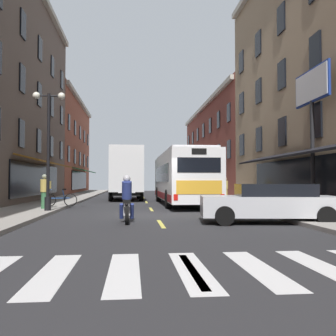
{
  "coord_description": "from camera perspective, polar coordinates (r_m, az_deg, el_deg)",
  "views": [
    {
      "loc": [
        -0.97,
        -15.98,
        1.44
      ],
      "look_at": [
        0.97,
        3.99,
        2.16
      ],
      "focal_mm": 39.51,
      "sensor_mm": 36.0,
      "label": 1
    }
  ],
  "objects": [
    {
      "name": "street_lamp_twin",
      "position": [
        17.35,
        -17.97,
        3.44
      ],
      "size": [
        1.42,
        0.32,
        5.29
      ],
      "color": "black",
      "rests_on": "sidewalk_left"
    },
    {
      "name": "billboard_sign",
      "position": [
        18.02,
        21.32,
        9.47
      ],
      "size": [
        0.4,
        3.04,
        6.34
      ],
      "color": "black",
      "rests_on": "sidewalk_right"
    },
    {
      "name": "sidewalk_right",
      "position": [
        17.45,
        17.79,
        -6.46
      ],
      "size": [
        3.0,
        80.0,
        0.14
      ],
      "primitive_type": "cube",
      "color": "gray",
      "rests_on": "ground"
    },
    {
      "name": "transit_bus",
      "position": [
        22.74,
        2.17,
        -1.46
      ],
      "size": [
        2.7,
        11.24,
        3.19
      ],
      "color": "white",
      "rests_on": "ground"
    },
    {
      "name": "lane_centre_dashes",
      "position": [
        15.83,
        -2.01,
        -7.26
      ],
      "size": [
        0.14,
        73.9,
        0.01
      ],
      "color": "#DBCC4C",
      "rests_on": "ground"
    },
    {
      "name": "bicycle_near",
      "position": [
        19.82,
        -16.31,
        -4.68
      ],
      "size": [
        1.7,
        0.48,
        0.91
      ],
      "color": "black",
      "rests_on": "sidewalk_left"
    },
    {
      "name": "motorcycle_rider",
      "position": [
        13.08,
        -6.38,
        -5.25
      ],
      "size": [
        0.62,
        2.07,
        1.66
      ],
      "color": "black",
      "rests_on": "ground"
    },
    {
      "name": "sidewalk_left",
      "position": [
        16.78,
        -22.76,
        -6.58
      ],
      "size": [
        3.0,
        80.0,
        0.14
      ],
      "primitive_type": "cube",
      "color": "gray",
      "rests_on": "ground"
    },
    {
      "name": "sedan_mid",
      "position": [
        38.97,
        -6.67,
        -3.15
      ],
      "size": [
        1.91,
        4.23,
        1.33
      ],
      "color": "black",
      "rests_on": "ground"
    },
    {
      "name": "sedan_near",
      "position": [
        13.27,
        15.49,
        -5.19
      ],
      "size": [
        4.84,
        2.4,
        1.35
      ],
      "color": "silver",
      "rests_on": "ground"
    },
    {
      "name": "pedestrian_mid",
      "position": [
        26.89,
        8.88,
        -3.09
      ],
      "size": [
        0.36,
        0.36,
        1.57
      ],
      "rotation": [
        0.0,
        0.0,
        3.89
      ],
      "color": "#B29947",
      "rests_on": "sidewalk_right"
    },
    {
      "name": "pedestrian_near",
      "position": [
        18.59,
        -18.5,
        -3.3
      ],
      "size": [
        0.45,
        0.52,
        1.63
      ],
      "rotation": [
        0.0,
        0.0,
        2.62
      ],
      "color": "#33663F",
      "rests_on": "sidewalk_left"
    },
    {
      "name": "crosswalk_near",
      "position": [
        6.23,
        3.74,
        -15.38
      ],
      "size": [
        7.1,
        2.8,
        0.01
      ],
      "color": "silver",
      "rests_on": "ground"
    },
    {
      "name": "box_truck",
      "position": [
        28.33,
        -6.55,
        -0.87
      ],
      "size": [
        2.67,
        6.83,
        3.93
      ],
      "color": "black",
      "rests_on": "ground"
    },
    {
      "name": "ground_plane",
      "position": [
        16.08,
        -2.07,
        -7.37
      ],
      "size": [
        34.8,
        80.0,
        0.1
      ],
      "primitive_type": "cube",
      "color": "#28282B"
    }
  ]
}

